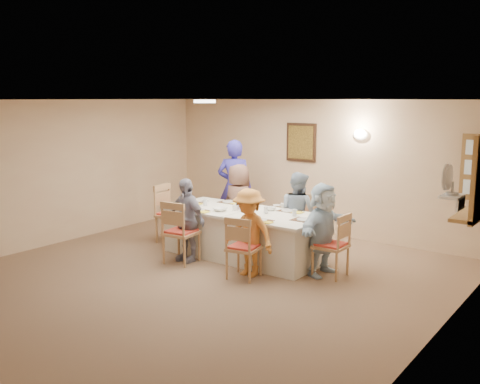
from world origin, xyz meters
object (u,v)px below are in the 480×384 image
Objects in this scene: desk_fan at (450,183)px; chair_right_end at (331,244)px; diner_front_left at (186,220)px; diner_front_right at (249,233)px; diner_back_left at (239,204)px; chair_front_left at (181,231)px; chair_back_left at (243,216)px; chair_left_end at (173,213)px; chair_back_right at (301,224)px; dining_table at (243,234)px; condiment_ketchup at (242,203)px; diner_back_right at (298,213)px; caregiver at (234,187)px; diner_right_end at (323,229)px; chair_front_right at (244,247)px.

desk_fan is 0.32× the size of chair_right_end.
diner_front_left is 1.20m from diner_front_right.
diner_back_left is 1.81m from diner_front_right.
chair_front_left is at bearing -172.07° from diner_front_right.
chair_back_left is 1.24m from chair_left_end.
chair_front_left is at bearing -122.96° from chair_back_right.
diner_front_right is at bearing 6.14° from diner_front_left.
dining_table is 12.26× the size of condiment_ketchup.
chair_left_end is (-0.95, 0.80, 0.02)m from chair_front_left.
caregiver is at bearing -4.66° from diner_back_right.
caregiver is (-2.47, 1.15, 0.21)m from diner_right_end.
diner_right_end reaches higher than chair_front_right.
chair_back_right is 1.49m from diner_front_right.
chair_right_end is (2.15, -0.80, 0.01)m from chair_back_left.
diner_back_left is 0.68m from caregiver.
diner_front_right is at bearing 101.24° from diner_back_right.
diner_right_end is (-0.13, 0.00, 0.21)m from chair_right_end.
chair_back_right is at bearing -99.80° from chair_front_right.
chair_right_end is (0.95, 0.80, 0.01)m from chair_front_right.
desk_fan is 0.33× the size of chair_front_right.
chair_right_end is 2.26m from diner_front_left.
condiment_ketchup is (0.99, -1.10, -0.02)m from caregiver.
chair_back_left is at bearing 96.14° from diner_front_left.
condiment_ketchup is at bearing 139.19° from dining_table.
chair_back_right is at bearing 48.86° from condiment_ketchup.
condiment_ketchup is (-0.66, -0.75, 0.39)m from chair_back_right.
chair_back_left is at bearing -176.09° from chair_back_right.
condiment_ketchup is (-1.61, 0.05, 0.40)m from chair_right_end.
chair_back_left is 0.88× the size of chair_left_end.
condiment_ketchup is (-0.06, 0.05, 0.49)m from dining_table.
chair_back_right is at bearing 51.55° from diner_right_end.
desk_fan reaches higher than condiment_ketchup.
dining_table is 1.48× the size of caregiver.
chair_back_right is 0.23m from diner_back_right.
diner_back_left reaches higher than diner_front_left.
dining_table is at bearing 107.58° from caregiver.
diner_front_left is at bearing -174.62° from desk_fan.
chair_right_end is (3.10, 0.00, -0.05)m from chair_left_end.
chair_front_left is at bearing -172.84° from desk_fan.
chair_front_left is 0.20m from diner_front_left.
desk_fan is 3.93m from diner_front_left.
desk_fan is at bearing 78.45° from chair_right_end.
chair_left_end is (-1.55, 0.00, 0.14)m from dining_table.
chair_front_left is 4.66× the size of condiment_ketchup.
diner_back_left is 1.36m from diner_front_left.
chair_front_left reaches higher than chair_back_right.
chair_front_right is 4.26× the size of condiment_ketchup.
diner_front_left is at bearing 59.82° from diner_back_right.
diner_back_right is 0.76× the size of caregiver.
diner_back_right is (0.60, 0.68, 0.30)m from dining_table.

